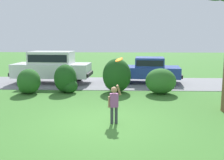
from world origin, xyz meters
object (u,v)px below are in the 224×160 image
object	(u,v)px
parked_suv	(52,66)
frisbee	(119,60)
parked_sedan	(146,69)
child_thrower	(114,102)

from	to	relation	value
parked_suv	frisbee	xyz separation A→B (m)	(4.12, -6.47, 0.92)
parked_sedan	parked_suv	bearing A→B (deg)	-176.22
parked_suv	child_thrower	xyz separation A→B (m)	(3.98, -7.37, -0.36)
parked_suv	parked_sedan	bearing A→B (deg)	3.78
child_thrower	frisbee	world-z (taller)	frisbee
parked_sedan	child_thrower	xyz separation A→B (m)	(-1.67, -7.74, -0.13)
child_thrower	frisbee	size ratio (longest dim) A/B	4.41
parked_suv	child_thrower	size ratio (longest dim) A/B	3.72
parked_sedan	frisbee	bearing A→B (deg)	-102.57
parked_suv	frisbee	bearing A→B (deg)	-57.51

